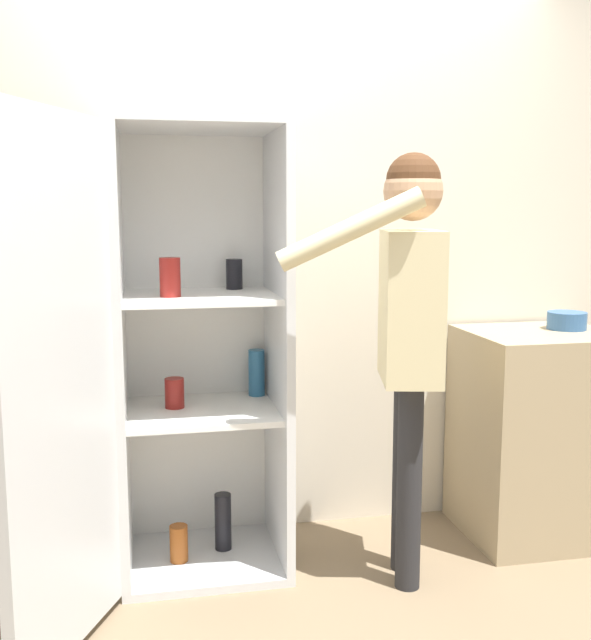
% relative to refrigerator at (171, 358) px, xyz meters
% --- Properties ---
extents(ground_plane, '(12.00, 12.00, 0.00)m').
position_rel_refrigerator_xyz_m(ground_plane, '(0.48, -0.55, -0.90)').
color(ground_plane, '#7A664C').
extents(wall_back, '(7.00, 0.06, 2.55)m').
position_rel_refrigerator_xyz_m(wall_back, '(0.48, 0.43, 0.37)').
color(wall_back, beige).
rests_on(wall_back, ground_plane).
extents(refrigerator, '(0.98, 1.19, 1.82)m').
position_rel_refrigerator_xyz_m(refrigerator, '(0.00, 0.00, 0.00)').
color(refrigerator, silver).
rests_on(refrigerator, ground_plane).
extents(person, '(0.70, 0.50, 1.69)m').
position_rel_refrigerator_xyz_m(person, '(0.90, -0.20, 0.20)').
color(person, '#262628').
rests_on(person, ground_plane).
extents(counter, '(0.64, 0.58, 0.94)m').
position_rel_refrigerator_xyz_m(counter, '(1.63, 0.09, -0.43)').
color(counter, tan).
rests_on(counter, ground_plane).
extents(bowl, '(0.17, 0.17, 0.08)m').
position_rel_refrigerator_xyz_m(bowl, '(1.78, 0.13, 0.08)').
color(bowl, '#335B8E').
rests_on(bowl, counter).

